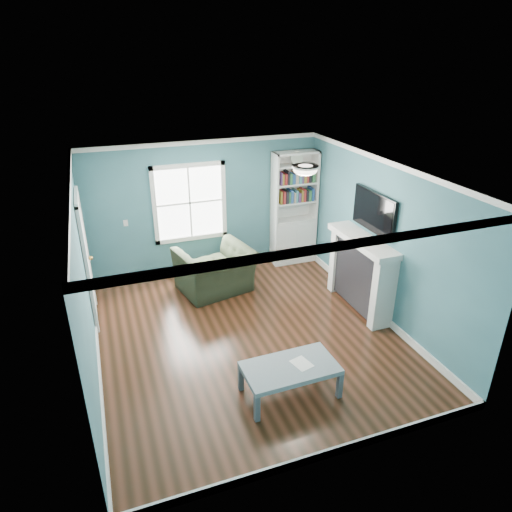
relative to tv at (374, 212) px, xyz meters
name	(u,v)px	position (x,y,z in m)	size (l,w,h in m)	color
floor	(249,336)	(-2.20, -0.20, -1.72)	(5.00, 5.00, 0.00)	black
room_walls	(248,243)	(-2.20, -0.20, -0.14)	(5.00, 5.00, 5.00)	#34626D
trim	(248,265)	(-2.20, -0.20, -0.49)	(4.50, 5.00, 2.60)	white
window	(190,203)	(-2.50, 2.29, -0.27)	(1.40, 0.06, 1.50)	white
bookshelf	(293,219)	(-0.43, 2.10, -0.80)	(0.90, 0.35, 2.31)	silver
fireplace	(361,274)	(-0.12, 0.00, -1.09)	(0.44, 1.58, 1.30)	black
tv	(374,212)	(0.00, 0.00, 0.00)	(0.06, 1.10, 0.65)	black
door	(86,259)	(-4.42, 1.20, -0.65)	(0.12, 0.98, 2.17)	silver
ceiling_fixture	(305,169)	(-1.30, -0.10, 0.82)	(0.38, 0.38, 0.15)	white
light_switch	(126,223)	(-3.70, 2.28, -0.52)	(0.08, 0.01, 0.12)	white
recliner	(215,264)	(-2.29, 1.40, -1.18)	(1.25, 0.82, 1.10)	black
coffee_table	(290,370)	(-2.12, -1.60, -1.35)	(1.21, 0.67, 0.44)	#494F57
paper_sheet	(302,363)	(-1.96, -1.60, -1.29)	(0.21, 0.27, 0.00)	white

